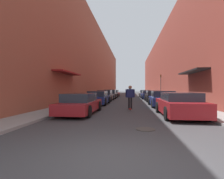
# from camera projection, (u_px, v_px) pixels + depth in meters

# --- Properties ---
(ground) EXTENTS (142.68, 142.68, 0.00)m
(ground) POSITION_uv_depth(u_px,v_px,m) (129.00, 98.00, 29.34)
(ground) COLOR #38383A
(curb_strip_left) EXTENTS (1.80, 64.85, 0.12)m
(curb_strip_left) POSITION_uv_depth(u_px,v_px,m) (107.00, 96.00, 36.30)
(curb_strip_left) COLOR gray
(curb_strip_left) RESTS_ON ground
(curb_strip_right) EXTENTS (1.80, 64.85, 0.12)m
(curb_strip_right) POSITION_uv_depth(u_px,v_px,m) (153.00, 96.00, 35.27)
(curb_strip_right) COLOR gray
(curb_strip_right) RESTS_ON ground
(building_row_left) EXTENTS (4.90, 64.85, 13.17)m
(building_row_left) POSITION_uv_depth(u_px,v_px,m) (93.00, 65.00, 36.59)
(building_row_left) COLOR brown
(building_row_left) RESTS_ON ground
(building_row_right) EXTENTS (4.90, 64.85, 11.91)m
(building_row_right) POSITION_uv_depth(u_px,v_px,m) (168.00, 67.00, 34.93)
(building_row_right) COLOR brown
(building_row_right) RESTS_ON ground
(parked_car_left_0) EXTENTS (1.88, 4.81, 1.22)m
(parked_car_left_0) POSITION_uv_depth(u_px,v_px,m) (81.00, 104.00, 10.43)
(parked_car_left_0) COLOR maroon
(parked_car_left_0) RESTS_ON ground
(parked_car_left_1) EXTENTS (1.91, 4.52, 1.28)m
(parked_car_left_1) POSITION_uv_depth(u_px,v_px,m) (98.00, 98.00, 16.55)
(parked_car_left_1) COLOR navy
(parked_car_left_1) RESTS_ON ground
(parked_car_left_2) EXTENTS (1.90, 4.47, 1.32)m
(parked_car_left_2) POSITION_uv_depth(u_px,v_px,m) (105.00, 96.00, 21.69)
(parked_car_left_2) COLOR #515459
(parked_car_left_2) RESTS_ON ground
(parked_car_left_3) EXTENTS (1.91, 4.61, 1.36)m
(parked_car_left_3) POSITION_uv_depth(u_px,v_px,m) (111.00, 94.00, 26.85)
(parked_car_left_3) COLOR #515459
(parked_car_left_3) RESTS_ON ground
(parked_car_left_4) EXTENTS (1.95, 4.38, 1.29)m
(parked_car_left_4) POSITION_uv_depth(u_px,v_px,m) (114.00, 93.00, 32.71)
(parked_car_left_4) COLOR maroon
(parked_car_left_4) RESTS_ON ground
(parked_car_right_0) EXTENTS (2.01, 4.49, 1.28)m
(parked_car_right_0) POSITION_uv_depth(u_px,v_px,m) (179.00, 105.00, 9.36)
(parked_car_right_0) COLOR maroon
(parked_car_right_0) RESTS_ON ground
(parked_car_right_1) EXTENTS (2.07, 4.24, 1.31)m
(parked_car_right_1) POSITION_uv_depth(u_px,v_px,m) (162.00, 99.00, 14.78)
(parked_car_right_1) COLOR navy
(parked_car_right_1) RESTS_ON ground
(parked_car_right_2) EXTENTS (1.85, 4.36, 1.30)m
(parked_car_right_2) POSITION_uv_depth(u_px,v_px,m) (153.00, 96.00, 20.54)
(parked_car_right_2) COLOR black
(parked_car_right_2) RESTS_ON ground
(parked_car_right_3) EXTENTS (1.87, 4.62, 1.19)m
(parked_car_right_3) POSITION_uv_depth(u_px,v_px,m) (147.00, 95.00, 26.04)
(parked_car_right_3) COLOR navy
(parked_car_right_3) RESTS_ON ground
(parked_car_right_4) EXTENTS (2.01, 4.11, 1.28)m
(parked_car_right_4) POSITION_uv_depth(u_px,v_px,m) (145.00, 94.00, 31.22)
(parked_car_right_4) COLOR #B7B7BC
(parked_car_right_4) RESTS_ON ground
(skateboarder) EXTENTS (0.66, 0.78, 1.72)m
(skateboarder) POSITION_uv_depth(u_px,v_px,m) (130.00, 95.00, 12.48)
(skateboarder) COLOR #B2231E
(skateboarder) RESTS_ON ground
(manhole_cover) EXTENTS (0.70, 0.70, 0.02)m
(manhole_cover) POSITION_uv_depth(u_px,v_px,m) (145.00, 129.00, 6.38)
(manhole_cover) COLOR #332D28
(manhole_cover) RESTS_ON ground
(traffic_light) EXTENTS (0.16, 0.22, 3.77)m
(traffic_light) POSITION_uv_depth(u_px,v_px,m) (161.00, 83.00, 29.22)
(traffic_light) COLOR #2D2D2D
(traffic_light) RESTS_ON curb_strip_right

